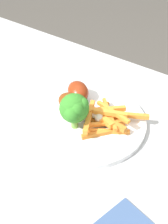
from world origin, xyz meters
TOP-DOWN VIEW (x-y plane):
  - dining_table at (0.00, 0.00)m, footprint 1.25×0.66m
  - dinner_plate at (0.02, 0.02)m, footprint 0.28×0.28m
  - broccoli_floret_front at (0.02, -0.01)m, footprint 0.06×0.07m
  - carrot_fries_pile at (0.07, 0.04)m, footprint 0.13×0.14m
  - chicken_drumstick_near at (-0.03, 0.07)m, footprint 0.11×0.10m
  - chicken_drumstick_far at (-0.02, 0.03)m, footprint 0.13×0.05m

SIDE VIEW (x-z plane):
  - dining_table at x=0.00m, z-range 0.25..0.96m
  - dinner_plate at x=0.02m, z-range 0.71..0.72m
  - carrot_fries_pile at x=0.07m, z-range 0.72..0.76m
  - chicken_drumstick_far at x=-0.02m, z-range 0.72..0.76m
  - chicken_drumstick_near at x=-0.03m, z-range 0.72..0.77m
  - broccoli_floret_front at x=0.02m, z-range 0.73..0.82m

